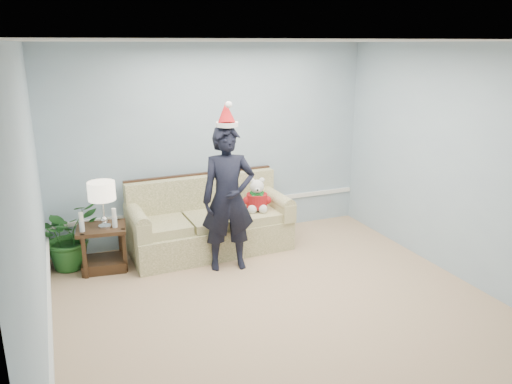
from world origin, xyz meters
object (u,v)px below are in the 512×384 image
(sofa, at_px, (209,224))
(side_table, at_px, (104,252))
(man, at_px, (228,199))
(teddy_bear, at_px, (257,199))
(table_lamp, at_px, (102,193))
(houseplant, at_px, (68,235))

(sofa, height_order, side_table, sofa)
(sofa, relative_size, man, 1.19)
(sofa, distance_m, teddy_bear, 0.74)
(side_table, bearing_deg, table_lamp, -52.94)
(side_table, bearing_deg, sofa, 4.52)
(side_table, relative_size, teddy_bear, 1.37)
(sofa, bearing_deg, houseplant, 174.61)
(sofa, xyz_separation_m, teddy_bear, (0.64, -0.16, 0.33))
(houseplant, xyz_separation_m, teddy_bear, (2.41, -0.27, 0.26))
(sofa, height_order, teddy_bear, sofa)
(houseplant, height_order, man, man)
(houseplant, xyz_separation_m, man, (1.83, -0.75, 0.46))
(side_table, relative_size, table_lamp, 1.11)
(side_table, xyz_separation_m, houseplant, (-0.38, 0.22, 0.21))
(side_table, height_order, houseplant, houseplant)
(man, bearing_deg, teddy_bear, 50.28)
(houseplant, relative_size, teddy_bear, 1.83)
(houseplant, bearing_deg, table_lamp, -32.97)
(table_lamp, relative_size, houseplant, 0.68)
(side_table, xyz_separation_m, table_lamp, (0.04, -0.05, 0.77))
(table_lamp, height_order, teddy_bear, table_lamp)
(houseplant, relative_size, man, 0.48)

